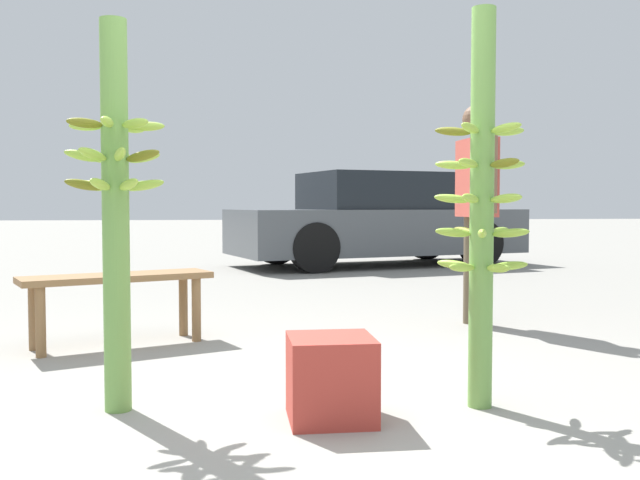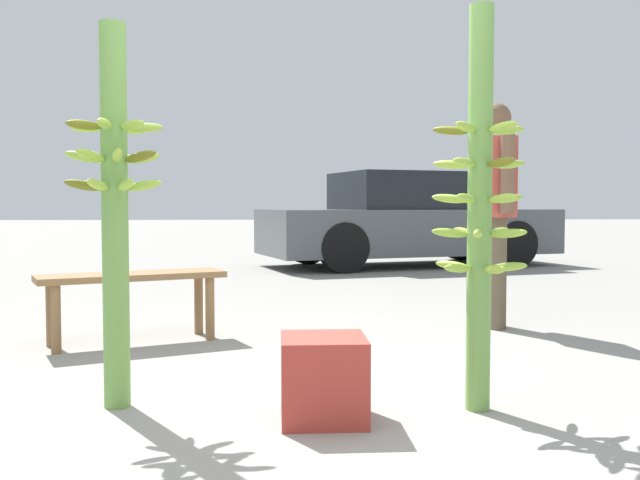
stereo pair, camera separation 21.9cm
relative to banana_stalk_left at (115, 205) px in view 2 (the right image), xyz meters
name	(u,v)px [view 2 (the right image)]	position (x,y,z in m)	size (l,w,h in m)	color
ground_plane	(286,424)	(0.74, -0.29, -0.89)	(80.00, 80.00, 0.00)	gray
banana_stalk_left	(115,205)	(0.00, 0.00, 0.00)	(0.42, 0.42, 1.68)	#6B9E47
banana_stalk_center	(480,207)	(1.58, -0.14, -0.01)	(0.42, 0.42, 1.74)	#6B9E47
vendor_person	(495,194)	(2.29, 1.91, 0.08)	(0.22, 0.62, 1.63)	brown
market_bench	(132,286)	(-0.23, 1.47, -0.52)	(1.21, 0.78, 0.46)	olive
parked_car	(411,221)	(2.68, 7.19, -0.23)	(4.53, 2.76, 1.36)	#4C5156
produce_crate	(323,378)	(0.90, -0.25, -0.72)	(0.35, 0.35, 0.35)	#B2382D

